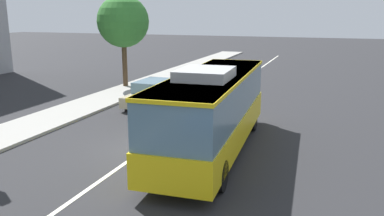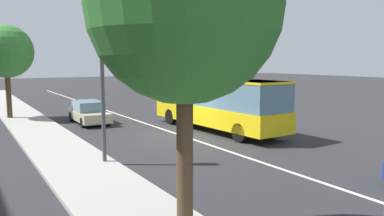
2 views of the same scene
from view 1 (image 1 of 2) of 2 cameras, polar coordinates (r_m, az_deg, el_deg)
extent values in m
plane|color=#28282B|center=(16.29, -6.40, -5.69)|extent=(160.00, 160.00, 0.00)
cube|color=#9E9B93|center=(19.98, -23.67, -2.92)|extent=(80.00, 2.88, 0.14)
cube|color=silver|center=(16.29, -6.40, -5.67)|extent=(76.00, 0.16, 0.01)
cube|color=yellow|center=(15.47, 3.00, -2.88)|extent=(10.12, 3.03, 1.10)
cube|color=slate|center=(15.14, 3.06, 1.98)|extent=(9.92, 2.94, 1.58)
cube|color=yellow|center=(15.01, 3.10, 4.70)|extent=(10.02, 3.00, 0.12)
cube|color=#B2B2B2|center=(13.83, 1.91, 4.96)|extent=(2.29, 1.91, 0.36)
cylinder|color=black|center=(19.03, 2.24, -1.21)|extent=(1.01, 0.35, 1.00)
cylinder|color=black|center=(18.62, 8.81, -1.69)|extent=(1.01, 0.35, 1.00)
cylinder|color=black|center=(12.89, -5.55, -8.59)|extent=(1.01, 0.35, 1.00)
cylinder|color=black|center=(12.27, 4.14, -9.74)|extent=(1.01, 0.35, 1.00)
cube|color=#C6B793|center=(23.50, -5.83, 1.65)|extent=(4.54, 1.89, 0.60)
cube|color=slate|center=(23.60, -5.60, 3.24)|extent=(2.55, 1.71, 0.64)
cylinder|color=black|center=(21.88, -5.72, 0.21)|extent=(0.64, 0.23, 0.64)
cylinder|color=black|center=(22.63, -9.34, 0.55)|extent=(0.64, 0.23, 0.64)
cylinder|color=black|center=(24.53, -2.57, 1.72)|extent=(0.64, 0.23, 0.64)
cylinder|color=black|center=(25.20, -5.91, 1.98)|extent=(0.64, 0.23, 0.64)
cylinder|color=#4C3823|center=(29.28, -9.70, 6.21)|extent=(0.36, 0.36, 3.40)
sphere|color=#387F33|center=(29.06, -9.95, 12.25)|extent=(3.69, 3.69, 3.69)
camera|label=2|loc=(17.84, -83.45, -2.42)|focal=35.74mm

